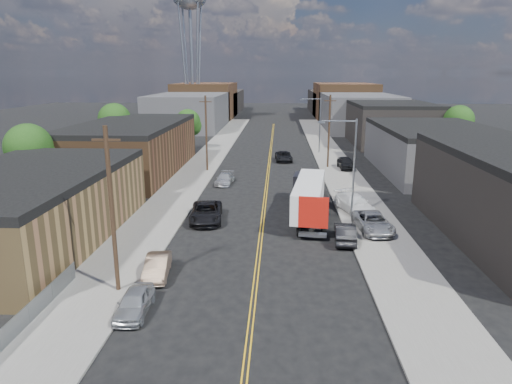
# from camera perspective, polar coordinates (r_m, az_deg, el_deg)

# --- Properties ---
(ground) EXTENTS (260.00, 260.00, 0.00)m
(ground) POSITION_cam_1_polar(r_m,az_deg,el_deg) (75.76, 1.81, 4.91)
(ground) COLOR black
(ground) RESTS_ON ground
(centerline) EXTENTS (0.32, 120.00, 0.01)m
(centerline) POSITION_cam_1_polar(r_m,az_deg,el_deg) (61.03, 1.53, 2.54)
(centerline) COLOR gold
(centerline) RESTS_ON ground
(sidewalk_left) EXTENTS (5.00, 140.00, 0.15)m
(sidewalk_left) POSITION_cam_1_polar(r_m,az_deg,el_deg) (61.96, -7.29, 2.68)
(sidewalk_left) COLOR slate
(sidewalk_left) RESTS_ON ground
(sidewalk_right) EXTENTS (5.00, 140.00, 0.15)m
(sidewalk_right) POSITION_cam_1_polar(r_m,az_deg,el_deg) (61.54, 10.42, 2.47)
(sidewalk_right) COLOR slate
(sidewalk_right) RESTS_ON ground
(warehouse_tan) EXTENTS (12.00, 22.00, 5.60)m
(warehouse_tan) POSITION_cam_1_polar(r_m,az_deg,el_deg) (39.25, -26.80, -1.70)
(warehouse_tan) COLOR olive
(warehouse_tan) RESTS_ON ground
(warehouse_brown) EXTENTS (12.00, 26.00, 6.60)m
(warehouse_brown) POSITION_cam_1_polar(r_m,az_deg,el_deg) (62.50, -15.28, 5.39)
(warehouse_brown) COLOR brown
(warehouse_brown) RESTS_ON ground
(industrial_right_b) EXTENTS (14.00, 24.00, 6.10)m
(industrial_right_b) POSITION_cam_1_polar(r_m,az_deg,el_deg) (64.82, 21.49, 4.98)
(industrial_right_b) COLOR #3C3C3F
(industrial_right_b) RESTS_ON ground
(industrial_right_c) EXTENTS (14.00, 22.00, 7.60)m
(industrial_right_c) POSITION_cam_1_polar(r_m,az_deg,el_deg) (89.54, 16.36, 8.29)
(industrial_right_c) COLOR black
(industrial_right_c) RESTS_ON ground
(skyline_left_a) EXTENTS (16.00, 30.00, 8.00)m
(skyline_left_a) POSITION_cam_1_polar(r_m,az_deg,el_deg) (112.07, -8.25, 9.98)
(skyline_left_a) COLOR #3C3C3F
(skyline_left_a) RESTS_ON ground
(skyline_right_a) EXTENTS (16.00, 30.00, 8.00)m
(skyline_right_a) POSITION_cam_1_polar(r_m,az_deg,el_deg) (111.59, 12.66, 9.76)
(skyline_right_a) COLOR #3C3C3F
(skyline_right_a) RESTS_ON ground
(skyline_left_b) EXTENTS (16.00, 26.00, 10.00)m
(skyline_left_b) POSITION_cam_1_polar(r_m,az_deg,el_deg) (136.57, -6.26, 11.27)
(skyline_left_b) COLOR brown
(skyline_left_b) RESTS_ON ground
(skyline_right_b) EXTENTS (16.00, 26.00, 10.00)m
(skyline_right_b) POSITION_cam_1_polar(r_m,az_deg,el_deg) (136.17, 10.94, 11.09)
(skyline_right_b) COLOR brown
(skyline_right_b) RESTS_ON ground
(skyline_left_c) EXTENTS (16.00, 40.00, 7.00)m
(skyline_left_c) POSITION_cam_1_polar(r_m,az_deg,el_deg) (156.41, -5.08, 11.16)
(skyline_left_c) COLOR black
(skyline_left_c) RESTS_ON ground
(skyline_right_c) EXTENTS (16.00, 40.00, 7.00)m
(skyline_right_c) POSITION_cam_1_polar(r_m,az_deg,el_deg) (156.06, 9.90, 11.00)
(skyline_right_c) COLOR black
(skyline_right_c) RESTS_ON ground
(water_tower) EXTENTS (9.00, 9.00, 36.90)m
(water_tower) POSITION_cam_1_polar(r_m,az_deg,el_deg) (128.09, -8.31, 22.50)
(water_tower) COLOR gray
(water_tower) RESTS_ON ground
(streetlight_near) EXTENTS (3.39, 0.25, 9.00)m
(streetlight_near) POSITION_cam_1_polar(r_m,az_deg,el_deg) (40.84, 11.64, 3.82)
(streetlight_near) COLOR gray
(streetlight_near) RESTS_ON ground
(streetlight_far) EXTENTS (3.39, 0.25, 9.00)m
(streetlight_far) POSITION_cam_1_polar(r_m,az_deg,el_deg) (75.30, 7.70, 8.82)
(streetlight_far) COLOR gray
(streetlight_far) RESTS_ON ground
(utility_pole_left_near) EXTENTS (1.60, 0.26, 10.00)m
(utility_pole_left_near) POSITION_cam_1_polar(r_m,az_deg,el_deg) (27.53, -17.57, -2.17)
(utility_pole_left_near) COLOR black
(utility_pole_left_near) RESTS_ON ground
(utility_pole_left_far) EXTENTS (1.60, 0.26, 10.00)m
(utility_pole_left_far) POSITION_cam_1_polar(r_m,az_deg,el_deg) (60.91, -6.23, 7.34)
(utility_pole_left_far) COLOR black
(utility_pole_left_far) RESTS_ON ground
(utility_pole_right) EXTENTS (1.60, 0.26, 10.00)m
(utility_pole_right) POSITION_cam_1_polar(r_m,az_deg,el_deg) (63.50, 9.11, 7.53)
(utility_pole_right) COLOR black
(utility_pole_right) RESTS_ON ground
(chainlink_fence) EXTENTS (0.05, 16.00, 1.22)m
(chainlink_fence) POSITION_cam_1_polar(r_m,az_deg,el_deg) (25.33, -29.32, -15.98)
(chainlink_fence) COLOR slate
(chainlink_fence) RESTS_ON ground
(tree_left_near) EXTENTS (4.85, 4.76, 7.91)m
(tree_left_near) POSITION_cam_1_polar(r_m,az_deg,el_deg) (51.89, -26.44, 4.68)
(tree_left_near) COLOR black
(tree_left_near) RESTS_ON ground
(tree_left_mid) EXTENTS (5.10, 5.04, 8.37)m
(tree_left_mid) POSITION_cam_1_polar(r_m,az_deg,el_deg) (74.47, -17.19, 8.36)
(tree_left_mid) COLOR black
(tree_left_mid) RESTS_ON ground
(tree_left_far) EXTENTS (4.35, 4.20, 6.97)m
(tree_left_far) POSITION_cam_1_polar(r_m,az_deg,el_deg) (78.61, -8.46, 8.47)
(tree_left_far) COLOR black
(tree_left_far) RESTS_ON ground
(tree_right_far) EXTENTS (4.85, 4.76, 7.91)m
(tree_right_far) POSITION_cam_1_polar(r_m,az_deg,el_deg) (80.36, 24.03, 7.95)
(tree_right_far) COLOR black
(tree_right_far) RESTS_ON ground
(semi_truck) EXTENTS (3.66, 13.88, 3.56)m
(semi_truck) POSITION_cam_1_polar(r_m,az_deg,el_deg) (42.14, 6.52, -0.25)
(semi_truck) COLOR silver
(semi_truck) RESTS_ON ground
(car_left_a) EXTENTS (1.66, 3.98, 1.35)m
(car_left_a) POSITION_cam_1_polar(r_m,az_deg,el_deg) (26.40, -14.95, -13.18)
(car_left_a) COLOR silver
(car_left_a) RESTS_ON ground
(car_left_b) EXTENTS (1.91, 4.24, 1.35)m
(car_left_b) POSITION_cam_1_polar(r_m,az_deg,el_deg) (30.50, -12.26, -9.09)
(car_left_b) COLOR #7C6451
(car_left_b) RESTS_ON ground
(car_left_c) EXTENTS (3.26, 6.11, 1.63)m
(car_left_c) POSITION_cam_1_polar(r_m,az_deg,el_deg) (40.73, -6.24, -2.53)
(car_left_c) COLOR black
(car_left_c) RESTS_ON ground
(car_left_d) EXTENTS (2.13, 4.52, 1.28)m
(car_left_d) POSITION_cam_1_polar(r_m,az_deg,el_deg) (54.23, -3.94, 1.66)
(car_left_d) COLOR #B9BCBF
(car_left_d) RESTS_ON ground
(car_right_oncoming) EXTENTS (1.90, 4.58, 1.47)m
(car_right_oncoming) POSITION_cam_1_polar(r_m,az_deg,el_deg) (36.31, 11.05, -5.01)
(car_right_oncoming) COLOR black
(car_right_oncoming) RESTS_ON ground
(car_right_lot_a) EXTENTS (3.00, 5.65, 1.51)m
(car_right_lot_a) POSITION_cam_1_polar(r_m,az_deg,el_deg) (38.76, 14.42, -3.68)
(car_right_lot_a) COLOR #A6A7AB
(car_right_lot_a) RESTS_ON sidewalk_right
(car_right_lot_b) EXTENTS (3.72, 5.90, 1.59)m
(car_right_lot_b) POSITION_cam_1_polar(r_m,az_deg,el_deg) (43.80, 12.20, -1.38)
(car_right_lot_b) COLOR white
(car_right_lot_b) RESTS_ON sidewalk_right
(car_right_lot_c) EXTENTS (2.18, 4.84, 1.61)m
(car_right_lot_c) POSITION_cam_1_polar(r_m,az_deg,el_deg) (63.38, 11.16, 3.60)
(car_right_lot_c) COLOR black
(car_right_lot_c) RESTS_ON sidewalk_right
(car_ahead_truck) EXTENTS (2.70, 5.27, 1.42)m
(car_ahead_truck) POSITION_cam_1_polar(r_m,az_deg,el_deg) (68.57, 3.47, 4.46)
(car_ahead_truck) COLOR black
(car_ahead_truck) RESTS_ON ground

